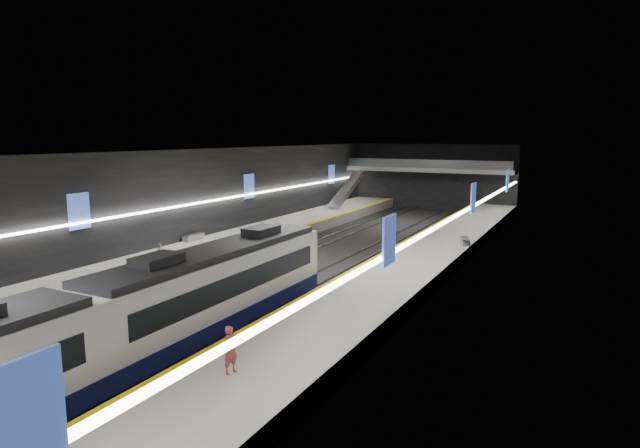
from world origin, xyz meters
The scene contains 22 objects.
ground centered at (0.00, 0.00, 0.00)m, with size 70.00×70.00×0.00m, color black.
ceiling centered at (0.00, 0.00, 8.00)m, with size 20.00×70.00×0.04m, color beige.
wall_left centered at (-10.00, 0.00, 4.00)m, with size 0.04×70.00×8.00m, color black.
wall_right centered at (10.00, 0.00, 4.00)m, with size 0.04×70.00×8.00m, color black.
wall_back centered at (0.00, 35.00, 4.00)m, with size 20.00×0.04×8.00m, color black.
platform_left centered at (-7.50, 0.00, 0.50)m, with size 5.00×70.00×1.00m, color slate.
tile_surface_left centered at (-7.50, 0.00, 1.01)m, with size 5.00×70.00×0.02m, color #ABABA6.
tactile_strip_left centered at (-5.30, 0.00, 1.02)m, with size 0.60×70.00×0.02m, color yellow.
platform_right centered at (7.50, 0.00, 0.50)m, with size 5.00×70.00×1.00m, color slate.
tile_surface_right centered at (7.50, 0.00, 1.01)m, with size 5.00×70.00×0.02m, color #ABABA6.
tactile_strip_right centered at (5.30, 0.00, 1.02)m, with size 0.60×70.00×0.02m, color yellow.
rails centered at (0.00, 0.00, 0.06)m, with size 6.52×70.00×0.12m.
train centered at (2.50, -18.14, 2.20)m, with size 2.69×30.05×3.60m.
ad_posters centered at (0.00, 1.00, 4.50)m, with size 19.94×53.50×2.20m.
cove_light_left centered at (-9.80, 0.00, 3.80)m, with size 0.25×68.60×0.12m, color white.
cove_light_right centered at (9.80, 0.00, 3.80)m, with size 0.25×68.60×0.12m, color white.
mezzanine_bridge centered at (0.00, 32.93, 5.04)m, with size 20.00×3.00×1.50m.
escalator centered at (-7.50, 26.00, 2.90)m, with size 1.20×8.00×0.60m, color #99999E.
bench_left_far centered at (-9.50, 1.77, 1.25)m, with size 0.56×2.02×0.49m, color #99999E.
bench_right_far centered at (9.50, 9.99, 1.23)m, with size 0.53×1.90×0.46m, color #99999E.
passenger_right_a centered at (7.18, -15.93, 1.84)m, with size 0.61×0.40×1.68m, color #A93F3F.
passenger_left_a centered at (-5.50, -5.96, 1.77)m, with size 0.91×0.38×1.55m, color silver.
Camera 1 is at (17.72, -29.81, 9.04)m, focal length 30.00 mm.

